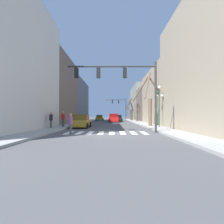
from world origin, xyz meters
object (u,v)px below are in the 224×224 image
at_px(pedestrian_on_left_sidewalk, 71,122).
at_px(street_lamp_right_corner, 159,98).
at_px(street_tree_left_far, 151,100).
at_px(traffic_signal_near, 122,80).
at_px(street_tree_left_near, 131,112).
at_px(traffic_signal_far, 120,105).
at_px(street_tree_right_far, 137,113).
at_px(car_parked_right_far, 118,118).
at_px(car_parked_right_mid, 81,121).
at_px(car_parked_right_near, 114,118).
at_px(pedestrian_crossing_street, 51,118).
at_px(street_tree_right_mid, 131,110).
at_px(car_at_intersection, 100,118).
at_px(pedestrian_waiting_at_curb, 63,118).

bearing_deg(pedestrian_on_left_sidewalk, street_lamp_right_corner, 123.89).
xyz_separation_m(pedestrian_on_left_sidewalk, street_tree_left_far, (8.18, 8.17, 2.45)).
height_order(traffic_signal_near, street_tree_left_near, traffic_signal_near).
xyz_separation_m(traffic_signal_far, street_tree_right_far, (3.40, -10.28, -2.53)).
bearing_deg(car_parked_right_far, car_parked_right_mid, 167.08).
height_order(street_lamp_right_corner, pedestrian_on_left_sidewalk, street_lamp_right_corner).
bearing_deg(street_lamp_right_corner, car_parked_right_near, 107.75).
bearing_deg(traffic_signal_far, street_tree_left_near, -26.27).
bearing_deg(car_parked_right_near, pedestrian_crossing_street, 160.11).
xyz_separation_m(street_lamp_right_corner, pedestrian_crossing_street, (-11.86, -2.04, -2.34)).
relative_size(traffic_signal_near, car_parked_right_near, 1.74).
bearing_deg(car_parked_right_near, street_tree_right_far, -73.04).
distance_m(car_parked_right_mid, street_tree_left_far, 9.12).
bearing_deg(car_parked_right_far, traffic_signal_near, 179.22).
xyz_separation_m(street_tree_right_far, street_tree_right_mid, (-0.61, 6.58, 0.90)).
relative_size(car_parked_right_near, pedestrian_crossing_street, 2.57).
bearing_deg(street_lamp_right_corner, traffic_signal_near, -129.33).
relative_size(traffic_signal_far, pedestrian_on_left_sidewalk, 3.77).
bearing_deg(street_tree_left_near, street_tree_right_mid, -92.86).
height_order(pedestrian_on_left_sidewalk, street_tree_right_mid, street_tree_right_mid).
distance_m(street_tree_right_far, street_tree_right_mid, 6.67).
relative_size(traffic_signal_near, pedestrian_crossing_street, 4.48).
xyz_separation_m(pedestrian_crossing_street, street_tree_left_far, (11.31, 3.79, 2.27)).
relative_size(car_at_intersection, street_tree_right_far, 1.16).
xyz_separation_m(traffic_signal_near, street_tree_right_far, (4.58, 23.52, -2.61)).
xyz_separation_m(pedestrian_on_left_sidewalk, street_tree_left_near, (8.20, 33.15, 1.44)).
bearing_deg(street_tree_right_mid, street_tree_left_near, 87.14).
bearing_deg(street_lamp_right_corner, pedestrian_waiting_at_curb, 179.50).
relative_size(street_tree_left_far, street_tree_right_far, 1.71).
relative_size(car_parked_right_mid, pedestrian_waiting_at_curb, 2.36).
distance_m(car_parked_right_near, pedestrian_crossing_street, 19.51).
height_order(car_parked_right_mid, car_at_intersection, car_parked_right_mid).
relative_size(traffic_signal_near, car_at_intersection, 1.63).
bearing_deg(street_tree_right_far, car_parked_right_near, -163.04).
height_order(car_at_intersection, pedestrian_waiting_at_curb, pedestrian_waiting_at_curb).
bearing_deg(car_parked_right_mid, traffic_signal_far, -11.68).
height_order(car_parked_right_near, street_tree_right_mid, street_tree_right_mid).
bearing_deg(car_parked_right_far, street_lamp_right_corner, -169.06).
relative_size(car_parked_right_far, pedestrian_waiting_at_curb, 2.57).
relative_size(pedestrian_on_left_sidewalk, street_tree_right_mid, 0.27).
bearing_deg(car_parked_right_near, pedestrian_waiting_at_curb, 159.77).
distance_m(car_parked_right_far, street_tree_right_far, 5.92).
xyz_separation_m(car_parked_right_near, pedestrian_on_left_sidewalk, (-3.52, -22.72, 0.14)).
height_order(car_parked_right_mid, car_parked_right_far, car_parked_right_mid).
height_order(traffic_signal_far, pedestrian_on_left_sidewalk, traffic_signal_far).
relative_size(traffic_signal_near, street_tree_left_far, 1.11).
relative_size(car_parked_right_near, pedestrian_on_left_sidewalk, 2.65).
distance_m(pedestrian_waiting_at_curb, street_tree_right_far, 21.01).
relative_size(car_parked_right_mid, street_tree_right_far, 1.05).
bearing_deg(car_parked_right_near, street_lamp_right_corner, -162.25).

